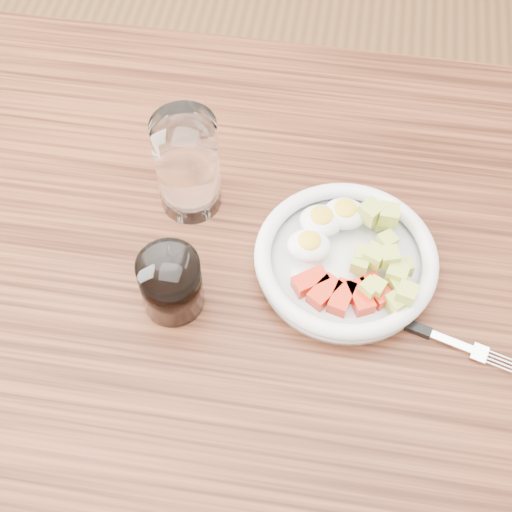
% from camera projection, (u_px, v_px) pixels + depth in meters
% --- Properties ---
extents(ground, '(4.00, 4.00, 0.00)m').
position_uv_depth(ground, '(260.00, 456.00, 1.57)').
color(ground, brown).
rests_on(ground, ground).
extents(dining_table, '(1.50, 0.90, 0.77)m').
position_uv_depth(dining_table, '(262.00, 313.00, 1.01)').
color(dining_table, brown).
rests_on(dining_table, ground).
extents(bowl, '(0.24, 0.24, 0.06)m').
position_uv_depth(bowl, '(346.00, 257.00, 0.91)').
color(bowl, white).
rests_on(bowl, dining_table).
extents(fork, '(0.20, 0.07, 0.01)m').
position_uv_depth(fork, '(414.00, 328.00, 0.88)').
color(fork, black).
rests_on(fork, dining_table).
extents(water_glass, '(0.08, 0.08, 0.15)m').
position_uv_depth(water_glass, '(187.00, 165.00, 0.93)').
color(water_glass, white).
rests_on(water_glass, dining_table).
extents(coffee_glass, '(0.08, 0.08, 0.09)m').
position_uv_depth(coffee_glass, '(171.00, 284.00, 0.87)').
color(coffee_glass, white).
rests_on(coffee_glass, dining_table).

